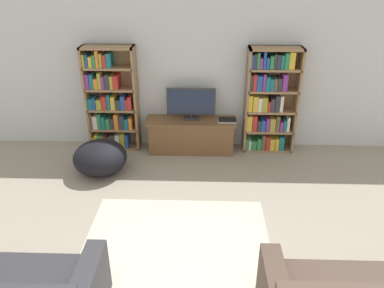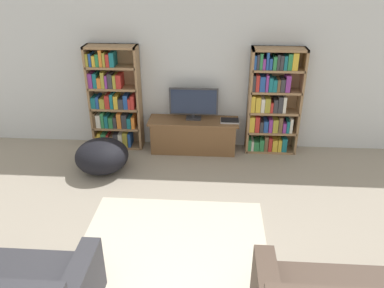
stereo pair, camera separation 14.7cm
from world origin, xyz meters
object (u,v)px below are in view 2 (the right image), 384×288
at_px(laptop, 230,121).
at_px(television, 194,103).
at_px(tv_stand, 193,135).
at_px(bookshelf_right, 272,102).
at_px(beanbag_ottoman, 102,156).
at_px(bookshelf_left, 114,101).

bearing_deg(laptop, television, 173.07).
height_order(tv_stand, television, television).
xyz_separation_m(bookshelf_right, television, (-1.24, -0.05, -0.02)).
xyz_separation_m(laptop, beanbag_ottoman, (-1.90, -0.73, -0.31)).
distance_m(bookshelf_left, laptop, 1.91).
relative_size(tv_stand, beanbag_ottoman, 1.84).
bearing_deg(bookshelf_left, beanbag_ottoman, -91.14).
xyz_separation_m(television, laptop, (0.58, -0.07, -0.26)).
height_order(bookshelf_right, television, bookshelf_right).
distance_m(bookshelf_left, television, 1.30).
xyz_separation_m(bookshelf_left, beanbag_ottoman, (-0.02, -0.84, -0.56)).
relative_size(bookshelf_left, laptop, 5.73).
distance_m(bookshelf_left, tv_stand, 1.41).
relative_size(television, laptop, 2.62).
xyz_separation_m(television, beanbag_ottoman, (-1.32, -0.80, -0.57)).
height_order(television, laptop, television).
xyz_separation_m(bookshelf_left, television, (1.30, -0.05, 0.01)).
relative_size(bookshelf_left, bookshelf_right, 1.00).
bearing_deg(television, tv_stand, -90.00).
height_order(bookshelf_left, beanbag_ottoman, bookshelf_left).
relative_size(television, beanbag_ottoman, 0.99).
distance_m(television, beanbag_ottoman, 1.65).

